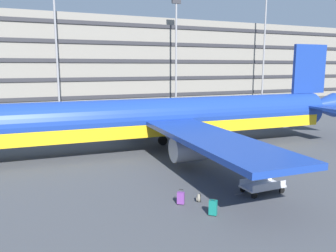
{
  "coord_description": "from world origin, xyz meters",
  "views": [
    {
      "loc": [
        -7.54,
        -29.66,
        7.6
      ],
      "look_at": [
        2.98,
        -5.25,
        3.0
      ],
      "focal_mm": 36.68,
      "sensor_mm": 36.0,
      "label": 1
    }
  ],
  "objects": [
    {
      "name": "ground_plane",
      "position": [
        0.0,
        0.0,
        0.0
      ],
      "size": [
        600.0,
        600.0,
        0.0
      ],
      "primitive_type": "plane",
      "color": "#424449"
    },
    {
      "name": "terminal_structure",
      "position": [
        0.0,
        45.81,
        8.74
      ],
      "size": [
        155.33,
        16.95,
        17.49
      ],
      "color": "gray",
      "rests_on": "ground_plane"
    },
    {
      "name": "airliner",
      "position": [
        3.91,
        -0.64,
        2.87
      ],
      "size": [
        42.53,
        34.54,
        9.94
      ],
      "color": "navy",
      "rests_on": "ground_plane"
    },
    {
      "name": "light_mast_center_left",
      "position": [
        -1.31,
        33.25,
        14.9
      ],
      "size": [
        1.8,
        0.5,
        26.31
      ],
      "color": "gray",
      "rests_on": "ground_plane"
    },
    {
      "name": "light_mast_center_right",
      "position": [
        21.3,
        33.25,
        11.83
      ],
      "size": [
        1.8,
        0.5,
        20.32
      ],
      "color": "gray",
      "rests_on": "ground_plane"
    },
    {
      "name": "light_mast_right",
      "position": [
        42.73,
        33.25,
        14.81
      ],
      "size": [
        1.8,
        0.5,
        26.13
      ],
      "color": "gray",
      "rests_on": "ground_plane"
    },
    {
      "name": "suitcase_purple",
      "position": [
        1.21,
        -15.23,
        0.44
      ],
      "size": [
        0.49,
        0.48,
        0.93
      ],
      "color": "#147266",
      "rests_on": "ground_plane"
    },
    {
      "name": "suitcase_navy",
      "position": [
        0.3,
        -13.27,
        0.38
      ],
      "size": [
        0.47,
        0.44,
        0.86
      ],
      "color": "#72388C",
      "rests_on": "ground_plane"
    },
    {
      "name": "backpack_teal",
      "position": [
        1.38,
        -13.34,
        0.23
      ],
      "size": [
        0.37,
        0.42,
        0.54
      ],
      "color": "gray",
      "rests_on": "ground_plane"
    },
    {
      "name": "baggage_cart",
      "position": [
        5.65,
        -13.6,
        0.43
      ],
      "size": [
        3.31,
        1.35,
        0.82
      ],
      "color": "#B7B7BC",
      "rests_on": "ground_plane"
    }
  ]
}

